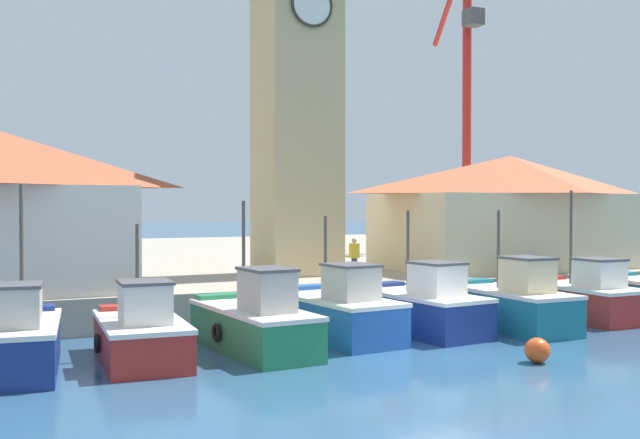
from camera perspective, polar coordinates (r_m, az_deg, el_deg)
ground_plane at (r=20.68m, az=9.66°, el=-10.21°), size 300.00×300.00×0.00m
quay_wharf at (r=45.26m, az=-9.70°, el=-3.26°), size 120.00×40.00×1.18m
fishing_boat_left_outer at (r=19.67m, az=-21.88°, el=-8.56°), size 2.27×4.64×4.59m
fishing_boat_left_inner at (r=20.10m, az=-13.49°, el=-8.45°), size 2.25×4.61×3.55m
fishing_boat_mid_left at (r=20.93m, az=-5.02°, el=-7.84°), size 2.33×5.37×4.17m
fishing_boat_center at (r=22.72m, az=1.30°, el=-7.10°), size 2.59×5.10×3.72m
fishing_boat_mid_right at (r=24.02m, az=7.69°, el=-6.68°), size 2.65×5.09×3.88m
fishing_boat_right_inner at (r=25.22m, az=14.36°, el=-6.26°), size 2.13×4.89×3.87m
fishing_boat_right_outer at (r=28.18m, az=19.43°, el=-5.64°), size 2.23×4.66×4.57m
clock_tower at (r=31.32m, az=-1.80°, el=10.10°), size 3.52×3.52×16.36m
warehouse_right at (r=35.59m, az=14.29°, el=0.69°), size 11.94×7.02×5.13m
port_crane_near at (r=47.96m, az=11.02°, el=5.74°), size 3.47×8.91×18.95m
mooring_buoy at (r=20.24m, az=16.22°, el=-9.55°), size 0.65×0.65×0.65m
dock_worker_near_tower at (r=28.43m, az=2.63°, el=-2.96°), size 0.34×0.22×1.62m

